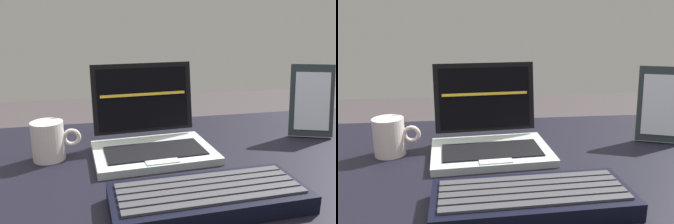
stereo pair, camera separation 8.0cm
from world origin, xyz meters
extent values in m
cube|color=black|center=(0.00, 0.00, 0.73)|extent=(1.57, 0.72, 0.03)
cube|color=#AEBBB6|center=(0.03, 0.06, 0.76)|extent=(0.29, 0.21, 0.02)
cube|color=black|center=(0.04, 0.05, 0.77)|extent=(0.23, 0.12, 0.00)
cube|color=#AFC6B8|center=(0.04, -0.01, 0.77)|extent=(0.07, 0.04, 0.00)
cube|color=black|center=(0.03, 0.17, 0.86)|extent=(0.26, 0.06, 0.17)
cube|color=black|center=(0.03, 0.16, 0.86)|extent=(0.23, 0.05, 0.15)
cube|color=yellow|center=(0.03, 0.16, 0.87)|extent=(0.22, 0.02, 0.01)
cube|color=black|center=(0.09, -0.18, 0.76)|extent=(0.34, 0.15, 0.03)
cube|color=#38383D|center=(0.09, -0.22, 0.78)|extent=(0.31, 0.03, 0.00)
cube|color=#38383D|center=(0.09, -0.20, 0.78)|extent=(0.31, 0.03, 0.00)
cube|color=#38383D|center=(0.09, -0.18, 0.78)|extent=(0.31, 0.03, 0.00)
cube|color=#38383D|center=(0.09, -0.16, 0.78)|extent=(0.31, 0.03, 0.00)
cube|color=#38383D|center=(0.09, -0.14, 0.78)|extent=(0.31, 0.03, 0.00)
cube|color=#1F282A|center=(0.48, 0.12, 0.85)|extent=(0.12, 0.09, 0.19)
cube|color=#B5BDCB|center=(0.47, 0.11, 0.85)|extent=(0.10, 0.07, 0.15)
cube|color=#1F282A|center=(0.49, 0.15, 0.76)|extent=(0.02, 0.02, 0.03)
cylinder|color=silver|center=(-0.20, 0.09, 0.79)|extent=(0.07, 0.07, 0.09)
torus|color=silver|center=(-0.15, 0.09, 0.80)|extent=(0.04, 0.01, 0.04)
camera|label=1|loc=(-0.09, -0.68, 1.06)|focal=36.84mm
camera|label=2|loc=(-0.01, -0.70, 1.06)|focal=36.84mm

